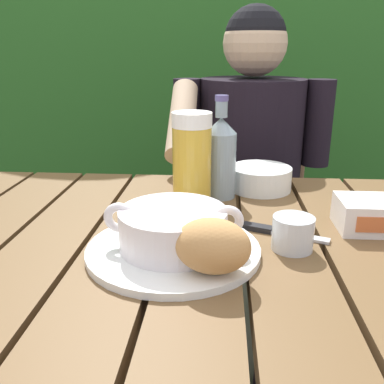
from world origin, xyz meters
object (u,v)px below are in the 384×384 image
(person_eating, at_px, (249,171))
(beer_glass, at_px, (192,159))
(water_glass_small, at_px, (293,233))
(butter_tub, at_px, (374,215))
(table_knife, at_px, (271,231))
(diner_bowl, at_px, (260,178))
(soup_bowl, at_px, (173,227))
(chair_near_diner, at_px, (245,214))
(bread_roll, at_px, (212,246))
(beer_bottle, at_px, (220,156))
(serving_plate, at_px, (173,250))

(person_eating, relative_size, beer_glass, 6.21)
(water_glass_small, bearing_deg, butter_tub, 30.27)
(table_knife, xyz_separation_m, diner_bowl, (0.00, 0.25, 0.02))
(soup_bowl, height_order, diner_bowl, soup_bowl)
(beer_glass, bearing_deg, person_eating, 71.37)
(beer_glass, height_order, butter_tub, beer_glass)
(chair_near_diner, xyz_separation_m, person_eating, (-0.00, -0.20, 0.22))
(soup_bowl, distance_m, bread_roll, 0.10)
(person_eating, xyz_separation_m, beer_bottle, (-0.09, -0.39, 0.14))
(person_eating, relative_size, butter_tub, 9.27)
(chair_near_diner, height_order, person_eating, person_eating)
(person_eating, bearing_deg, beer_bottle, -102.86)
(person_eating, height_order, butter_tub, person_eating)
(beer_bottle, bearing_deg, person_eating, 77.14)
(beer_glass, xyz_separation_m, beer_bottle, (0.06, 0.05, -0.00))
(water_glass_small, bearing_deg, chair_near_diner, 91.85)
(person_eating, distance_m, butter_tub, 0.59)
(water_glass_small, bearing_deg, table_knife, 114.27)
(person_eating, bearing_deg, beer_glass, -108.63)
(water_glass_small, distance_m, diner_bowl, 0.31)
(soup_bowl, height_order, beer_bottle, beer_bottle)
(beer_bottle, height_order, diner_bowl, beer_bottle)
(person_eating, xyz_separation_m, beer_glass, (-0.15, -0.44, 0.15))
(table_knife, bearing_deg, water_glass_small, -65.73)
(beer_bottle, height_order, water_glass_small, beer_bottle)
(water_glass_small, bearing_deg, beer_bottle, 115.66)
(chair_near_diner, height_order, table_knife, chair_near_diner)
(bread_roll, relative_size, beer_glass, 0.63)
(chair_near_diner, height_order, water_glass_small, chair_near_diner)
(person_eating, bearing_deg, water_glass_small, -87.32)
(butter_tub, bearing_deg, person_eating, 108.80)
(bread_roll, height_order, beer_bottle, beer_bottle)
(chair_near_diner, relative_size, diner_bowl, 6.69)
(chair_near_diner, relative_size, table_knife, 5.78)
(chair_near_diner, relative_size, serving_plate, 3.41)
(beer_bottle, xyz_separation_m, table_knife, (0.09, -0.19, -0.09))
(serving_plate, height_order, beer_bottle, beer_bottle)
(serving_plate, relative_size, diner_bowl, 1.96)
(person_eating, xyz_separation_m, butter_tub, (0.19, -0.55, 0.08))
(table_knife, bearing_deg, serving_plate, -150.98)
(serving_plate, bearing_deg, water_glass_small, 8.68)
(soup_bowl, distance_m, water_glass_small, 0.19)
(diner_bowl, bearing_deg, water_glass_small, -84.93)
(serving_plate, height_order, water_glass_small, water_glass_small)
(soup_bowl, relative_size, water_glass_small, 3.27)
(person_eating, xyz_separation_m, diner_bowl, (0.00, -0.34, 0.08))
(person_eating, distance_m, serving_plate, 0.70)
(serving_plate, height_order, soup_bowl, soup_bowl)
(serving_plate, bearing_deg, table_knife, 29.02)
(table_knife, bearing_deg, diner_bowl, 89.89)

